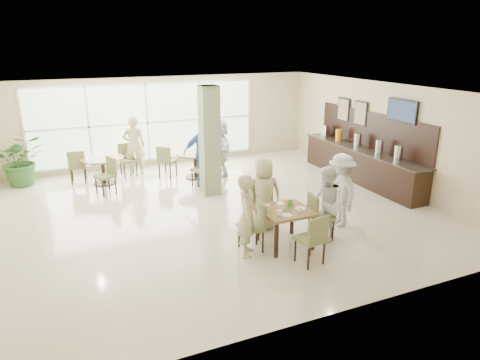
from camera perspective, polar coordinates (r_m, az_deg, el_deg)
name	(u,v)px	position (r m, az deg, el deg)	size (l,w,h in m)	color
ground	(212,211)	(10.16, -3.75, -4.13)	(10.00, 10.00, 0.00)	beige
room_shell	(211,140)	(9.65, -3.95, 5.28)	(10.00, 10.00, 10.00)	white
window_bank	(147,123)	(13.81, -12.24, 7.48)	(7.00, 0.04, 7.00)	silver
column	(210,141)	(10.95, -4.08, 5.18)	(0.45, 0.45, 2.80)	#66724F
main_table	(285,214)	(8.30, 6.05, -4.52)	(0.94, 0.94, 0.75)	brown
round_table_left	(103,163)	(12.51, -17.84, 2.12)	(1.16, 1.16, 0.75)	brown
round_table_right	(195,159)	(12.52, -5.98, 2.86)	(1.10, 1.10, 0.75)	brown
chairs_main_table	(287,222)	(8.38, 6.23, -5.62)	(2.03, 2.09, 0.95)	#576336
chairs_table_left	(104,167)	(12.54, -17.68, 1.64)	(1.92, 1.91, 0.95)	#576336
chairs_table_right	(195,162)	(12.52, -5.99, 2.39)	(2.16, 1.83, 0.95)	#576336
tabletop_clutter	(287,207)	(8.23, 6.24, -3.55)	(0.73, 0.78, 0.21)	white
buffet_counter	(361,162)	(12.65, 15.80, 2.33)	(0.64, 4.70, 1.95)	black
wall_tv	(402,111)	(11.69, 20.80, 8.62)	(0.06, 1.00, 0.58)	black
framed_art_a	(361,113)	(12.92, 15.78, 8.54)	(0.05, 0.55, 0.70)	black
framed_art_b	(344,110)	(13.54, 13.64, 9.12)	(0.05, 0.55, 0.70)	black
potted_plant	(21,160)	(13.23, -27.17, 2.37)	(1.28, 1.28, 1.42)	#2D5B24
teen_left	(247,216)	(7.85, 0.97, -4.79)	(0.57, 0.37, 1.56)	tan
teen_far	(264,194)	(8.98, 3.19, -1.83)	(0.76, 0.42, 1.56)	tan
teen_right	(326,204)	(8.64, 11.44, -3.14)	(0.73, 0.57, 1.51)	white
teen_standing	(341,190)	(9.36, 13.30, -1.33)	(1.03, 0.59, 1.60)	#B4B3B6
adult_a	(203,153)	(11.76, -4.98, 3.56)	(1.06, 0.60, 1.81)	#3B68B1
adult_b	(220,148)	(12.64, -2.69, 4.31)	(1.55, 0.67, 1.67)	white
adult_standing	(134,146)	(13.07, -13.95, 4.47)	(0.65, 0.42, 1.77)	tan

